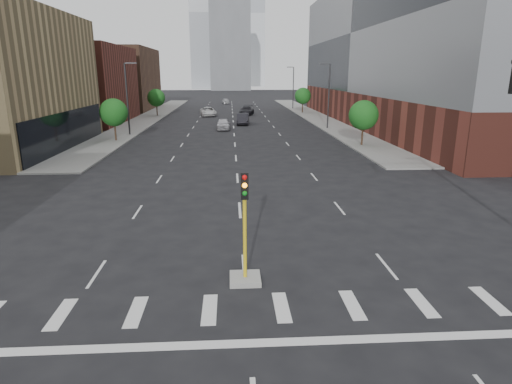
{
  "coord_description": "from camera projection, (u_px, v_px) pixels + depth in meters",
  "views": [
    {
      "loc": [
        -0.48,
        -6.16,
        7.87
      ],
      "look_at": [
        0.66,
        12.98,
        2.5
      ],
      "focal_mm": 30.0,
      "sensor_mm": 36.0,
      "label": 1
    }
  ],
  "objects": [
    {
      "name": "streetlight_left",
      "position": [
        128.0,
        96.0,
        54.01
      ],
      "size": [
        1.6,
        0.22,
        9.07
      ],
      "color": "#2D2D30",
      "rests_on": "ground"
    },
    {
      "name": "median_traffic_signal",
      "position": [
        245.0,
        259.0,
        16.43
      ],
      "size": [
        1.2,
        1.2,
        4.4
      ],
      "color": "#999993",
      "rests_on": "ground"
    },
    {
      "name": "building_left_far_a",
      "position": [
        61.0,
        85.0,
        68.31
      ],
      "size": [
        20.0,
        22.0,
        12.0
      ],
      "primitive_type": "cube",
      "color": "brown",
      "rests_on": "ground"
    },
    {
      "name": "tower_mid",
      "position": [
        230.0,
        40.0,
        194.38
      ],
      "size": [
        18.0,
        18.0,
        44.0
      ],
      "primitive_type": "cube",
      "color": "slate",
      "rests_on": "ground"
    },
    {
      "name": "car_near_left",
      "position": [
        223.0,
        124.0,
        60.84
      ],
      "size": [
        1.88,
        4.64,
        1.58
      ],
      "primitive_type": "imported",
      "rotation": [
        0.0,
        0.0,
        0.0
      ],
      "color": "silver",
      "rests_on": "ground"
    },
    {
      "name": "sidewalk_left_far",
      "position": [
        151.0,
        117.0,
        78.32
      ],
      "size": [
        5.0,
        92.0,
        0.15
      ],
      "primitive_type": "cube",
      "color": "gray",
      "rests_on": "ground"
    },
    {
      "name": "tree_right_near",
      "position": [
        364.0,
        115.0,
        46.41
      ],
      "size": [
        3.2,
        3.2,
        4.85
      ],
      "color": "#382619",
      "rests_on": "ground"
    },
    {
      "name": "car_distant",
      "position": [
        226.0,
        101.0,
        111.02
      ],
      "size": [
        2.02,
        4.23,
        1.39
      ],
      "primitive_type": "imported",
      "rotation": [
        0.0,
        0.0,
        0.09
      ],
      "color": "#B0B1B5",
      "rests_on": "ground"
    },
    {
      "name": "tower_right",
      "position": [
        247.0,
        15.0,
        247.77
      ],
      "size": [
        20.0,
        20.0,
        80.0
      ],
      "primitive_type": "cube",
      "color": "#B2B7BC",
      "rests_on": "ground"
    },
    {
      "name": "tower_left",
      "position": [
        213.0,
        15.0,
        209.64
      ],
      "size": [
        22.0,
        22.0,
        70.0
      ],
      "primitive_type": "cube",
      "color": "#B2B7BC",
      "rests_on": "ground"
    },
    {
      "name": "building_right_main",
      "position": [
        428.0,
        51.0,
        64.47
      ],
      "size": [
        24.0,
        70.0,
        22.0
      ],
      "color": "brown",
      "rests_on": "ground"
    },
    {
      "name": "tree_right_far",
      "position": [
        303.0,
        96.0,
        84.86
      ],
      "size": [
        3.2,
        3.2,
        4.85
      ],
      "color": "#382619",
      "rests_on": "ground"
    },
    {
      "name": "streetlight_right_a",
      "position": [
        328.0,
        93.0,
        60.36
      ],
      "size": [
        1.6,
        0.22,
        9.07
      ],
      "color": "#2D2D30",
      "rests_on": "ground"
    },
    {
      "name": "sidewalk_right_far",
      "position": [
        313.0,
        116.0,
        80.04
      ],
      "size": [
        5.0,
        92.0,
        0.15
      ],
      "primitive_type": "cube",
      "color": "gray",
      "rests_on": "ground"
    },
    {
      "name": "streetlight_right_b",
      "position": [
        293.0,
        86.0,
        94.0
      ],
      "size": [
        1.6,
        0.22,
        9.07
      ],
      "color": "#2D2D30",
      "rests_on": "ground"
    },
    {
      "name": "tree_left_near",
      "position": [
        114.0,
        112.0,
        49.6
      ],
      "size": [
        3.2,
        3.2,
        4.85
      ],
      "color": "#382619",
      "rests_on": "ground"
    },
    {
      "name": "car_mid_right",
      "position": [
        243.0,
        119.0,
        67.04
      ],
      "size": [
        2.09,
        5.21,
        1.68
      ],
      "primitive_type": "imported",
      "rotation": [
        0.0,
        0.0,
        -0.06
      ],
      "color": "black",
      "rests_on": "ground"
    },
    {
      "name": "car_deep_right",
      "position": [
        247.0,
        110.0,
        82.29
      ],
      "size": [
        3.29,
        6.05,
        1.66
      ],
      "primitive_type": "imported",
      "rotation": [
        0.0,
        0.0,
        -0.17
      ],
      "color": "black",
      "rests_on": "ground"
    },
    {
      "name": "building_left_far_b",
      "position": [
        106.0,
        79.0,
        93.17
      ],
      "size": [
        20.0,
        24.0,
        13.0
      ],
      "primitive_type": "cube",
      "color": "brown",
      "rests_on": "ground"
    },
    {
      "name": "car_far_left",
      "position": [
        208.0,
        112.0,
        80.04
      ],
      "size": [
        3.46,
        6.12,
        1.61
      ],
      "primitive_type": "imported",
      "rotation": [
        0.0,
        0.0,
        0.14
      ],
      "color": "silver",
      "rests_on": "ground"
    },
    {
      "name": "tree_left_far",
      "position": [
        156.0,
        98.0,
        78.44
      ],
      "size": [
        3.2,
        3.2,
        4.85
      ],
      "color": "#382619",
      "rests_on": "ground"
    }
  ]
}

